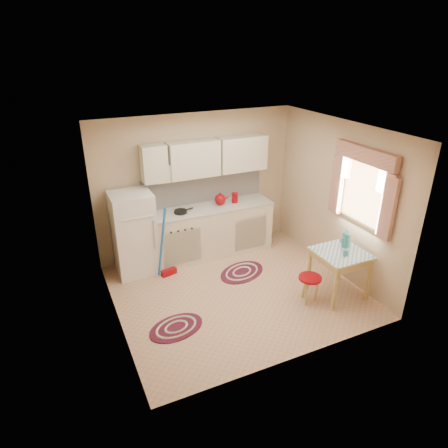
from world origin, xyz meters
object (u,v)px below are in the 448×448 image
(stool, at_px, (309,289))
(table, at_px, (338,274))
(base_cabinets, at_px, (210,232))
(fridge, at_px, (134,234))

(stool, bearing_deg, table, -2.58)
(base_cabinets, xyz_separation_m, stool, (0.76, -1.98, -0.23))
(fridge, height_order, stool, fridge)
(base_cabinets, bearing_deg, fridge, -177.90)
(base_cabinets, relative_size, table, 3.12)
(base_cabinets, height_order, stool, base_cabinets)
(stool, bearing_deg, fridge, 137.61)
(fridge, relative_size, base_cabinets, 0.62)
(fridge, distance_m, base_cabinets, 1.39)
(table, bearing_deg, stool, 177.42)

